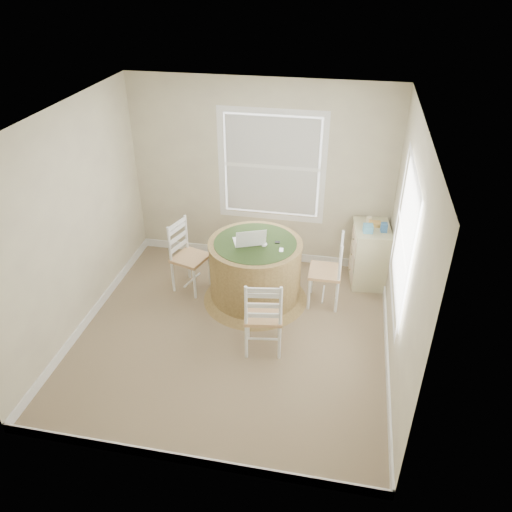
% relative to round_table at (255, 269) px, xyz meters
% --- Properties ---
extents(room, '(3.64, 3.64, 2.64)m').
position_rel_round_table_xyz_m(room, '(0.04, -0.60, 0.84)').
color(room, '#8D7E5A').
rests_on(room, ground).
extents(round_table, '(1.36, 1.36, 0.85)m').
position_rel_round_table_xyz_m(round_table, '(0.00, 0.00, 0.00)').
color(round_table, '#9C8046').
rests_on(round_table, ground).
extents(chair_left, '(0.51, 0.52, 0.95)m').
position_rel_round_table_xyz_m(chair_left, '(-0.89, 0.08, 0.02)').
color(chair_left, white).
rests_on(chair_left, ground).
extents(chair_near, '(0.48, 0.46, 0.95)m').
position_rel_round_table_xyz_m(chair_near, '(0.27, -0.91, 0.02)').
color(chair_near, white).
rests_on(chair_near, ground).
extents(chair_right, '(0.40, 0.42, 0.95)m').
position_rel_round_table_xyz_m(chair_right, '(0.88, 0.09, 0.02)').
color(chair_right, white).
rests_on(chair_right, ground).
extents(laptop, '(0.46, 0.44, 0.26)m').
position_rel_round_table_xyz_m(laptop, '(-0.07, -0.02, 0.42)').
color(laptop, white).
rests_on(laptop, round_table).
extents(mouse, '(0.08, 0.11, 0.04)m').
position_rel_round_table_xyz_m(mouse, '(0.12, -0.04, 0.40)').
color(mouse, white).
rests_on(mouse, round_table).
extents(phone, '(0.05, 0.09, 0.02)m').
position_rel_round_table_xyz_m(phone, '(0.34, -0.12, 0.39)').
color(phone, '#B7BABF').
rests_on(phone, round_table).
extents(keys, '(0.06, 0.05, 0.02)m').
position_rel_round_table_xyz_m(keys, '(0.27, 0.05, 0.39)').
color(keys, black).
rests_on(keys, round_table).
extents(corner_chest, '(0.54, 0.67, 0.83)m').
position_rel_round_table_xyz_m(corner_chest, '(1.42, 0.70, -0.04)').
color(corner_chest, beige).
rests_on(corner_chest, ground).
extents(tissue_box, '(0.13, 0.13, 0.10)m').
position_rel_round_table_xyz_m(tissue_box, '(1.35, 0.56, 0.42)').
color(tissue_box, '#5FAFD9').
rests_on(tissue_box, corner_chest).
extents(box_yellow, '(0.16, 0.12, 0.06)m').
position_rel_round_table_xyz_m(box_yellow, '(1.45, 0.75, 0.40)').
color(box_yellow, '#E9AE52').
rests_on(box_yellow, corner_chest).
extents(box_blue, '(0.09, 0.09, 0.12)m').
position_rel_round_table_xyz_m(box_blue, '(1.57, 0.61, 0.43)').
color(box_blue, '#3768A5').
rests_on(box_blue, corner_chest).
extents(cup_cream, '(0.07, 0.07, 0.09)m').
position_rel_round_table_xyz_m(cup_cream, '(1.37, 0.84, 0.42)').
color(cup_cream, beige).
rests_on(cup_cream, corner_chest).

